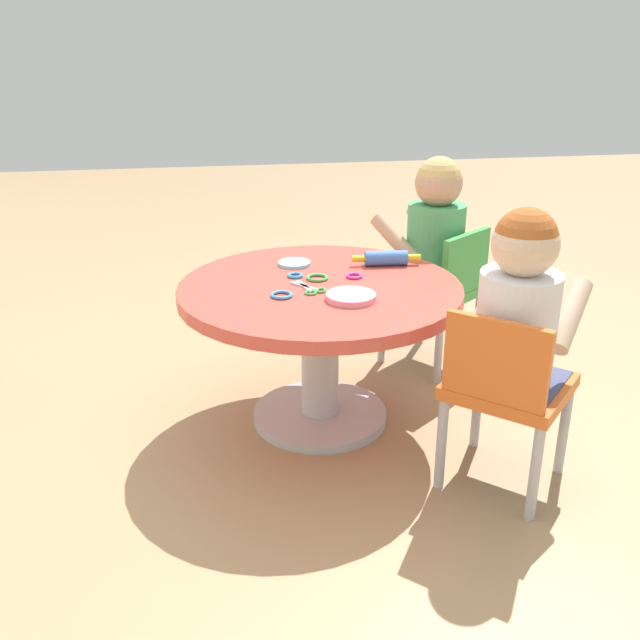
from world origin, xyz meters
The scene contains 14 objects.
ground_plane centered at (0.00, 0.00, 0.00)m, with size 10.00×10.00×0.00m, color tan.
craft_table centered at (0.00, 0.00, 0.36)m, with size 0.88×0.88×0.47m.
child_chair_left centered at (-0.45, -0.43, 0.31)m, with size 0.42×0.42×0.54m.
seated_child_left centered at (-0.42, -0.45, 0.53)m, with size 0.44×0.43×0.51m.
child_chair_right centered at (0.35, -0.51, 0.31)m, with size 0.42×0.42×0.54m.
seated_child_right centered at (0.38, -0.49, 0.53)m, with size 0.44×0.42×0.51m.
rolling_pin centered at (0.16, -0.25, 0.50)m, with size 0.06×0.23×0.05m.
craft_scissors centered at (-0.05, 0.04, 0.47)m, with size 0.14×0.11×0.01m.
playdough_blob_0 centered at (0.21, 0.05, 0.48)m, with size 0.11×0.11×0.01m, color #8CCCF2.
playdough_blob_1 centered at (-0.15, -0.07, 0.48)m, with size 0.15×0.15×0.02m, color pink.
cookie_cutter_0 centered at (0.09, 0.07, 0.48)m, with size 0.05×0.05×0.01m, color #3F99D8.
cookie_cutter_1 centered at (0.05, -0.12, 0.48)m, with size 0.05×0.05×0.01m, color #D83FA5.
cookie_cutter_2 centered at (0.05, 0.00, 0.48)m, with size 0.07×0.07×0.01m, color #4CB259.
cookie_cutter_3 centered at (-0.09, 0.13, 0.48)m, with size 0.07×0.07×0.01m, color #3F99D8.
Camera 1 is at (-2.02, 0.34, 1.18)m, focal length 39.53 mm.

